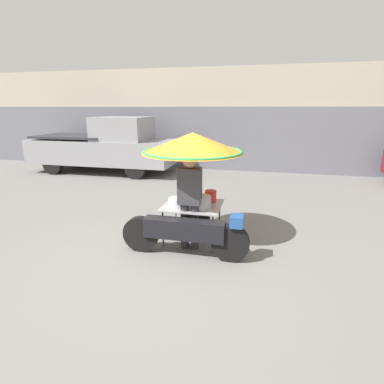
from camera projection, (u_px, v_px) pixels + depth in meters
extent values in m
plane|color=slate|center=(162.00, 261.00, 4.78)|extent=(36.00, 36.00, 0.00)
cube|color=#B2A893|center=(228.00, 119.00, 12.23)|extent=(28.00, 2.00, 3.82)
cube|color=slate|center=(225.00, 139.00, 11.46)|extent=(23.80, 0.06, 2.40)
cylinder|color=black|center=(230.00, 243.00, 4.73)|extent=(0.61, 0.14, 0.61)
cylinder|color=black|center=(141.00, 234.00, 5.07)|extent=(0.61, 0.14, 0.61)
cube|color=black|center=(184.00, 229.00, 4.86)|extent=(1.34, 0.24, 0.32)
cube|color=#234C93|center=(237.00, 221.00, 4.61)|extent=(0.20, 0.24, 0.18)
cylinder|color=black|center=(196.00, 221.00, 5.75)|extent=(0.55, 0.14, 0.55)
cylinder|color=#515156|center=(213.00, 234.00, 5.00)|extent=(0.03, 0.03, 0.67)
cylinder|color=#515156|center=(219.00, 218.00, 5.74)|extent=(0.03, 0.03, 0.67)
cylinder|color=#515156|center=(163.00, 229.00, 5.20)|extent=(0.03, 0.03, 0.67)
cylinder|color=#515156|center=(176.00, 214.00, 5.94)|extent=(0.03, 0.03, 0.67)
cube|color=#9E9EA3|center=(193.00, 205.00, 5.37)|extent=(1.03, 0.93, 0.02)
cylinder|color=#B2B2B7|center=(193.00, 179.00, 5.24)|extent=(0.03, 0.03, 0.94)
cone|color=orange|center=(193.00, 143.00, 5.07)|extent=(1.74, 1.74, 0.34)
torus|color=green|center=(193.00, 152.00, 5.11)|extent=(1.70, 1.70, 0.05)
cylinder|color=silver|center=(178.00, 202.00, 5.25)|extent=(0.33, 0.33, 0.15)
cylinder|color=#939399|center=(201.00, 202.00, 5.17)|extent=(0.36, 0.36, 0.21)
cylinder|color=red|center=(211.00, 196.00, 5.52)|extent=(0.21, 0.21, 0.21)
cylinder|color=#2D2D33|center=(185.00, 226.00, 5.16)|extent=(0.14, 0.14, 0.81)
cylinder|color=#2D2D33|center=(195.00, 227.00, 5.12)|extent=(0.14, 0.14, 0.81)
cube|color=#38383D|center=(190.00, 186.00, 4.94)|extent=(0.38, 0.22, 0.61)
sphere|color=tan|center=(190.00, 161.00, 4.83)|extent=(0.22, 0.22, 0.22)
cylinder|color=black|center=(135.00, 168.00, 10.23)|extent=(0.72, 0.24, 0.72)
cylinder|color=black|center=(152.00, 161.00, 11.71)|extent=(0.72, 0.24, 0.72)
cylinder|color=black|center=(53.00, 164.00, 10.95)|extent=(0.72, 0.24, 0.72)
cylinder|color=black|center=(78.00, 158.00, 12.44)|extent=(0.72, 0.24, 0.72)
cube|color=#939399|center=(103.00, 151.00, 11.22)|extent=(5.41, 1.87, 0.86)
cube|color=#939399|center=(123.00, 129.00, 10.79)|extent=(1.84, 1.72, 0.82)
cube|color=#2D2D33|center=(76.00, 136.00, 11.31)|extent=(2.81, 1.79, 0.08)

